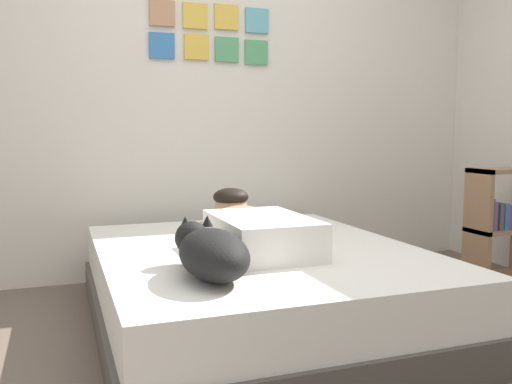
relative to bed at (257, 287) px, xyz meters
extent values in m
plane|color=#66564C|center=(0.07, -0.57, -0.20)|extent=(12.30, 12.30, 0.00)
cube|color=silver|center=(0.07, 1.17, 1.05)|extent=(4.15, 0.10, 2.50)
cube|color=#3372B2|center=(-0.26, 1.11, 1.36)|extent=(0.17, 0.02, 0.17)
cube|color=gold|center=(-0.03, 1.11, 1.36)|extent=(0.17, 0.02, 0.17)
cube|color=#4C9966|center=(0.18, 1.11, 1.35)|extent=(0.17, 0.02, 0.17)
cube|color=#4C9966|center=(0.40, 1.11, 1.35)|extent=(0.17, 0.02, 0.17)
cube|color=tan|center=(-0.26, 1.11, 1.57)|extent=(0.17, 0.02, 0.17)
cube|color=gold|center=(-0.04, 1.11, 1.56)|extent=(0.17, 0.02, 0.17)
cube|color=gold|center=(0.18, 1.11, 1.57)|extent=(0.17, 0.02, 0.17)
cube|color=#59A5B2|center=(0.41, 1.11, 1.56)|extent=(0.17, 0.02, 0.17)
cube|color=#4C4742|center=(0.00, 0.00, -0.11)|extent=(1.60, 1.94, 0.17)
cube|color=white|center=(0.00, 0.00, 0.09)|extent=(1.55, 1.88, 0.23)
ellipsoid|color=white|center=(0.15, 0.60, 0.26)|extent=(0.52, 0.32, 0.11)
cube|color=white|center=(-0.02, -0.13, 0.29)|extent=(0.42, 0.64, 0.18)
ellipsoid|color=tan|center=(-0.02, 0.21, 0.31)|extent=(0.32, 0.20, 0.16)
sphere|color=tan|center=(-0.02, 0.37, 0.35)|extent=(0.19, 0.19, 0.19)
ellipsoid|color=black|center=(-0.02, 0.37, 0.42)|extent=(0.20, 0.20, 0.10)
cylinder|color=tan|center=(-0.12, 0.35, 0.28)|extent=(0.23, 0.07, 0.14)
cylinder|color=tan|center=(0.08, 0.35, 0.28)|extent=(0.23, 0.07, 0.14)
ellipsoid|color=black|center=(-0.37, -0.51, 0.30)|extent=(0.26, 0.48, 0.20)
sphere|color=black|center=(-0.40, -0.25, 0.32)|extent=(0.15, 0.15, 0.15)
cone|color=black|center=(-0.42, -0.23, 0.39)|extent=(0.05, 0.05, 0.05)
cone|color=black|center=(-0.32, -0.23, 0.39)|extent=(0.05, 0.05, 0.05)
cylinder|color=teal|center=(0.28, 0.48, 0.24)|extent=(0.09, 0.09, 0.07)
torus|color=teal|center=(0.34, 0.48, 0.24)|extent=(0.05, 0.01, 0.05)
cube|color=black|center=(0.04, -0.17, 0.21)|extent=(0.07, 0.14, 0.01)
cube|color=#997251|center=(1.64, 0.26, 0.18)|extent=(0.03, 0.24, 0.75)
cube|color=#997251|center=(1.85, 0.26, -0.18)|extent=(0.45, 0.24, 0.03)
cube|color=#997251|center=(1.85, 0.26, 0.14)|extent=(0.45, 0.24, 0.03)
cube|color=#997251|center=(1.85, 0.26, 0.54)|extent=(0.45, 0.24, 0.03)
cube|color=#4C4C51|center=(1.67, 0.26, 0.26)|extent=(0.03, 0.20, 0.21)
cube|color=#724C8C|center=(1.71, 0.26, 0.25)|extent=(0.03, 0.18, 0.18)
cube|color=#4C4C51|center=(1.75, 0.26, 0.24)|extent=(0.03, 0.19, 0.17)
cube|color=#3866A5|center=(1.79, 0.26, 0.24)|extent=(0.04, 0.20, 0.17)
cube|color=#724C8C|center=(1.83, 0.26, 0.23)|extent=(0.03, 0.17, 0.15)
cube|color=#4C4C51|center=(1.87, 0.26, 0.23)|extent=(0.03, 0.20, 0.15)
camera|label=1|loc=(-0.94, -2.55, 0.78)|focal=38.21mm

